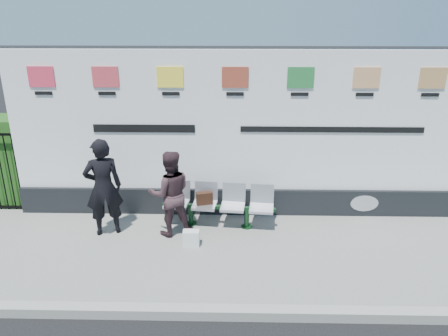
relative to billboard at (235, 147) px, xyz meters
name	(u,v)px	position (x,y,z in m)	size (l,w,h in m)	color
pavement	(203,251)	(-0.50, -1.35, -1.36)	(14.00, 3.00, 0.12)	slate
kerb	(195,312)	(-0.50, -2.85, -1.35)	(14.00, 0.18, 0.14)	gray
billboard	(235,147)	(0.00, 0.00, 0.00)	(8.00, 0.30, 3.00)	black
bench	(219,215)	(-0.27, -0.57, -1.09)	(1.91, 0.51, 0.41)	#B0B3BA
woman_left	(103,187)	(-2.18, -0.86, -0.45)	(0.62, 0.41, 1.69)	black
woman_right	(170,193)	(-1.07, -0.86, -0.56)	(0.72, 0.56, 1.49)	#3A262A
handbag_brown	(204,198)	(-0.52, -0.54, -0.78)	(0.28, 0.12, 0.22)	black
carrier_bag_white	(191,238)	(-0.70, -1.26, -1.17)	(0.26, 0.16, 0.26)	silver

